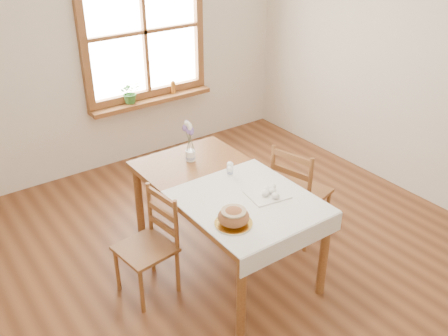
# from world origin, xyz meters

# --- Properties ---
(ground) EXTENTS (5.00, 5.00, 0.00)m
(ground) POSITION_xyz_m (0.00, 0.00, 0.00)
(ground) COLOR brown
(ground) RESTS_ON ground
(room_walls) EXTENTS (4.60, 5.10, 2.65)m
(room_walls) POSITION_xyz_m (0.00, 0.00, 1.71)
(room_walls) COLOR beige
(room_walls) RESTS_ON ground
(window) EXTENTS (1.46, 0.08, 1.46)m
(window) POSITION_xyz_m (0.50, 2.47, 1.45)
(window) COLOR #965B2E
(window) RESTS_ON ground
(window_sill) EXTENTS (1.46, 0.20, 0.05)m
(window_sill) POSITION_xyz_m (0.50, 2.40, 0.69)
(window_sill) COLOR #965B2E
(window_sill) RESTS_ON ground
(dining_table) EXTENTS (0.90, 1.60, 0.75)m
(dining_table) POSITION_xyz_m (0.00, 0.30, 0.66)
(dining_table) COLOR #965B2E
(dining_table) RESTS_ON ground
(table_linen) EXTENTS (0.91, 0.99, 0.01)m
(table_linen) POSITION_xyz_m (0.00, -0.00, 0.76)
(table_linen) COLOR white
(table_linen) RESTS_ON dining_table
(chair_left) EXTENTS (0.45, 0.43, 0.83)m
(chair_left) POSITION_xyz_m (-0.68, 0.36, 0.41)
(chair_left) COLOR #965B2E
(chair_left) RESTS_ON ground
(chair_right) EXTENTS (0.54, 0.53, 0.91)m
(chair_right) POSITION_xyz_m (0.79, 0.23, 0.46)
(chair_right) COLOR #965B2E
(chair_right) RESTS_ON ground
(bread_plate) EXTENTS (0.31, 0.31, 0.01)m
(bread_plate) POSITION_xyz_m (-0.27, -0.18, 0.77)
(bread_plate) COLOR white
(bread_plate) RESTS_ON table_linen
(bread_loaf) EXTENTS (0.22, 0.22, 0.12)m
(bread_loaf) POSITION_xyz_m (-0.27, -0.18, 0.83)
(bread_loaf) COLOR brown
(bread_loaf) RESTS_ON bread_plate
(egg_napkin) EXTENTS (0.32, 0.29, 0.01)m
(egg_napkin) POSITION_xyz_m (0.16, -0.03, 0.77)
(egg_napkin) COLOR white
(egg_napkin) RESTS_ON table_linen
(eggs) EXTENTS (0.25, 0.23, 0.05)m
(eggs) POSITION_xyz_m (0.16, -0.03, 0.80)
(eggs) COLOR white
(eggs) RESTS_ON egg_napkin
(salt_shaker) EXTENTS (0.06, 0.06, 0.09)m
(salt_shaker) POSITION_xyz_m (0.11, 0.37, 0.80)
(salt_shaker) COLOR white
(salt_shaker) RESTS_ON table_linen
(pepper_shaker) EXTENTS (0.06, 0.06, 0.10)m
(pepper_shaker) POSITION_xyz_m (0.14, 0.41, 0.81)
(pepper_shaker) COLOR white
(pepper_shaker) RESTS_ON table_linen
(flower_vase) EXTENTS (0.10, 0.10, 0.09)m
(flower_vase) POSITION_xyz_m (0.00, 0.79, 0.80)
(flower_vase) COLOR white
(flower_vase) RESTS_ON dining_table
(lavender_bouquet) EXTENTS (0.15, 0.15, 0.27)m
(lavender_bouquet) POSITION_xyz_m (0.00, 0.79, 0.98)
(lavender_bouquet) COLOR #75579A
(lavender_bouquet) RESTS_ON flower_vase
(potted_plant) EXTENTS (0.27, 0.29, 0.19)m
(potted_plant) POSITION_xyz_m (0.24, 2.40, 0.81)
(potted_plant) COLOR #37742E
(potted_plant) RESTS_ON window_sill
(amber_bottle) EXTENTS (0.06, 0.06, 0.15)m
(amber_bottle) POSITION_xyz_m (0.79, 2.40, 0.79)
(amber_bottle) COLOR #B36B21
(amber_bottle) RESTS_ON window_sill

